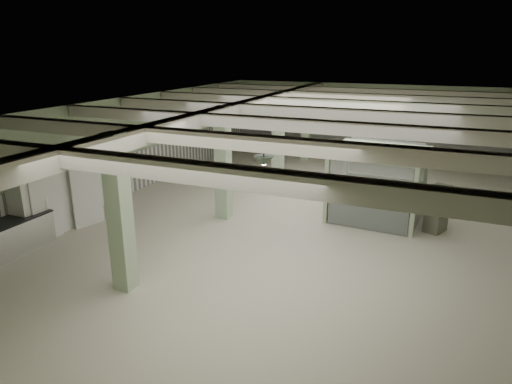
% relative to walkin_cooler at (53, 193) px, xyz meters
% --- Properties ---
extents(floor, '(20.00, 20.00, 0.00)m').
position_rel_walkin_cooler_xyz_m(floor, '(6.62, 4.00, -1.20)').
color(floor, beige).
rests_on(floor, ground).
extents(ceiling, '(14.00, 20.00, 0.02)m').
position_rel_walkin_cooler_xyz_m(ceiling, '(6.62, 4.00, 2.40)').
color(ceiling, beige).
rests_on(ceiling, wall_back).
extents(wall_back, '(14.00, 0.02, 3.60)m').
position_rel_walkin_cooler_xyz_m(wall_back, '(6.62, 14.00, 0.60)').
color(wall_back, '#ABBF99').
rests_on(wall_back, floor).
extents(wall_front, '(14.00, 0.02, 3.60)m').
position_rel_walkin_cooler_xyz_m(wall_front, '(6.62, -6.00, 0.60)').
color(wall_front, '#ABBF99').
rests_on(wall_front, floor).
extents(wall_left, '(0.02, 20.00, 3.60)m').
position_rel_walkin_cooler_xyz_m(wall_left, '(-0.38, 4.00, 0.60)').
color(wall_left, '#ABBF99').
rests_on(wall_left, floor).
extents(wainscot_left, '(0.05, 19.90, 1.50)m').
position_rel_walkin_cooler_xyz_m(wainscot_left, '(-0.35, 4.00, -0.45)').
color(wainscot_left, white).
rests_on(wainscot_left, floor).
extents(wainscot_back, '(13.90, 0.05, 1.50)m').
position_rel_walkin_cooler_xyz_m(wainscot_back, '(6.62, 13.97, -0.45)').
color(wainscot_back, white).
rests_on(wainscot_back, floor).
extents(girder, '(0.45, 19.90, 0.40)m').
position_rel_walkin_cooler_xyz_m(girder, '(4.12, 4.00, 2.18)').
color(girder, beige).
rests_on(girder, ceiling).
extents(beam_a, '(13.90, 0.35, 0.32)m').
position_rel_walkin_cooler_xyz_m(beam_a, '(6.62, -3.50, 2.22)').
color(beam_a, beige).
rests_on(beam_a, ceiling).
extents(beam_b, '(13.90, 0.35, 0.32)m').
position_rel_walkin_cooler_xyz_m(beam_b, '(6.62, -1.00, 2.22)').
color(beam_b, beige).
rests_on(beam_b, ceiling).
extents(beam_c, '(13.90, 0.35, 0.32)m').
position_rel_walkin_cooler_xyz_m(beam_c, '(6.62, 1.50, 2.22)').
color(beam_c, beige).
rests_on(beam_c, ceiling).
extents(beam_d, '(13.90, 0.35, 0.32)m').
position_rel_walkin_cooler_xyz_m(beam_d, '(6.62, 4.00, 2.22)').
color(beam_d, beige).
rests_on(beam_d, ceiling).
extents(beam_e, '(13.90, 0.35, 0.32)m').
position_rel_walkin_cooler_xyz_m(beam_e, '(6.62, 6.50, 2.22)').
color(beam_e, beige).
rests_on(beam_e, ceiling).
extents(beam_f, '(13.90, 0.35, 0.32)m').
position_rel_walkin_cooler_xyz_m(beam_f, '(6.62, 9.00, 2.22)').
color(beam_f, beige).
rests_on(beam_f, ceiling).
extents(beam_g, '(13.90, 0.35, 0.32)m').
position_rel_walkin_cooler_xyz_m(beam_g, '(6.62, 11.50, 2.22)').
color(beam_g, beige).
rests_on(beam_g, ceiling).
extents(column_a, '(0.42, 0.42, 3.60)m').
position_rel_walkin_cooler_xyz_m(column_a, '(4.12, -2.00, 0.60)').
color(column_a, '#A9C49E').
rests_on(column_a, floor).
extents(column_b, '(0.42, 0.42, 3.60)m').
position_rel_walkin_cooler_xyz_m(column_b, '(4.12, 3.00, 0.60)').
color(column_b, '#A9C49E').
rests_on(column_b, floor).
extents(column_c, '(0.42, 0.42, 3.60)m').
position_rel_walkin_cooler_xyz_m(column_c, '(4.12, 8.00, 0.60)').
color(column_c, '#A9C49E').
rests_on(column_c, floor).
extents(column_d, '(0.42, 0.42, 3.60)m').
position_rel_walkin_cooler_xyz_m(column_d, '(4.12, 12.00, 0.60)').
color(column_d, '#A9C49E').
rests_on(column_d, floor).
extents(pendant_front, '(0.44, 0.44, 0.22)m').
position_rel_walkin_cooler_xyz_m(pendant_front, '(7.12, -1.00, 1.85)').
color(pendant_front, '#2F3E2F').
rests_on(pendant_front, ceiling).
extents(pendant_mid, '(0.44, 0.44, 0.22)m').
position_rel_walkin_cooler_xyz_m(pendant_mid, '(7.12, 4.50, 1.85)').
color(pendant_mid, '#2F3E2F').
rests_on(pendant_mid, ceiling).
extents(pendant_back, '(0.44, 0.44, 0.22)m').
position_rel_walkin_cooler_xyz_m(pendant_back, '(7.12, 9.50, 1.85)').
color(pendant_back, '#2F3E2F').
rests_on(pendant_back, ceiling).
extents(pitcher_near, '(0.20, 0.23, 0.27)m').
position_rel_walkin_cooler_xyz_m(pitcher_near, '(0.21, -1.18, -0.16)').
color(pitcher_near, silver).
rests_on(pitcher_near, prep_counter).
extents(walkin_cooler, '(0.97, 2.61, 2.39)m').
position_rel_walkin_cooler_xyz_m(walkin_cooler, '(0.00, 0.00, 0.00)').
color(walkin_cooler, white).
rests_on(walkin_cooler, floor).
extents(guard_booth, '(3.03, 2.63, 2.39)m').
position_rel_walkin_cooler_xyz_m(guard_booth, '(8.67, 4.78, 0.41)').
color(guard_booth, '#A7BB96').
rests_on(guard_booth, floor).
extents(filing_cabinet, '(0.69, 0.79, 1.43)m').
position_rel_walkin_cooler_xyz_m(filing_cabinet, '(10.52, 4.38, -0.48)').
color(filing_cabinet, '#636352').
rests_on(filing_cabinet, floor).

